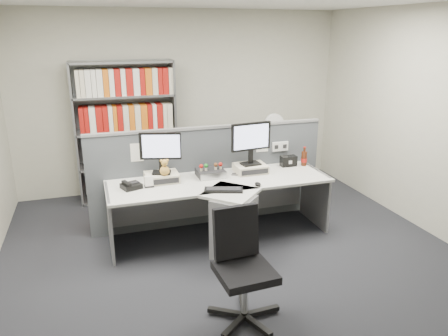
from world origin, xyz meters
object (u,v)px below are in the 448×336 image
object	(u,v)px
mouse	(258,184)
monitor_right	(251,140)
monitor_left	(161,149)
cola_bottle	(304,159)
desktop_pc	(211,173)
keyboard	(224,190)
shelving_unit	(126,134)
desk	(225,208)
filing_cabinet	(272,170)
desk_fan	(273,127)
desk_phone	(131,186)
office_chair	(242,263)
desk_calendar	(149,183)
speaker	(288,161)

from	to	relation	value
mouse	monitor_right	bearing A→B (deg)	78.86
monitor_right	monitor_left	bearing A→B (deg)	-180.00
cola_bottle	desktop_pc	bearing A→B (deg)	-177.78
keyboard	shelving_unit	size ratio (longest dim) A/B	0.22
desk	keyboard	xyz separation A→B (m)	(-0.06, -0.13, 0.28)
desk	shelving_unit	xyz separation A→B (m)	(-0.90, 1.85, 0.52)
cola_bottle	filing_cabinet	bearing A→B (deg)	90.48
keyboard	desk_fan	xyz separation A→B (m)	(1.26, 1.53, 0.30)
keyboard	desk_phone	size ratio (longest dim) A/B	1.79
desktop_pc	mouse	distance (m)	0.63
desk_fan	desk	bearing A→B (deg)	-130.62
mouse	filing_cabinet	xyz separation A→B (m)	(0.85, 1.49, -0.39)
monitor_left	office_chair	bearing A→B (deg)	-77.29
desk	monitor_left	world-z (taller)	monitor_left
keyboard	desk_calendar	distance (m)	0.84
shelving_unit	desk_fan	bearing A→B (deg)	-12.08
monitor_right	desk_fan	world-z (taller)	monitor_right
office_chair	desk	bearing A→B (deg)	78.02
shelving_unit	monitor_right	bearing A→B (deg)	-47.39
desktop_pc	cola_bottle	distance (m)	1.27
desk_calendar	office_chair	xyz separation A→B (m)	(0.55, -1.53, -0.26)
desk	desk_fan	size ratio (longest dim) A/B	4.93
desk_phone	shelving_unit	size ratio (longest dim) A/B	0.12
shelving_unit	desk_fan	xyz separation A→B (m)	(2.10, -0.45, 0.05)
speaker	shelving_unit	bearing A→B (deg)	144.18
desk	desk_calendar	size ratio (longest dim) A/B	20.88
shelving_unit	monitor_left	bearing A→B (deg)	-80.38
desk_calendar	cola_bottle	distance (m)	2.04
mouse	speaker	size ratio (longest dim) A/B	0.51
shelving_unit	filing_cabinet	size ratio (longest dim) A/B	2.86
speaker	desktop_pc	bearing A→B (deg)	-175.29
desktop_pc	filing_cabinet	distance (m)	1.67
desk_phone	speaker	size ratio (longest dim) A/B	1.24
desk_phone	office_chair	size ratio (longest dim) A/B	0.26
speaker	cola_bottle	world-z (taller)	cola_bottle
desk	desk_phone	distance (m)	1.09
mouse	speaker	distance (m)	0.86
desk	mouse	size ratio (longest dim) A/B	25.30
desktop_pc	desk_phone	bearing A→B (deg)	-172.36
monitor_left	office_chair	size ratio (longest dim) A/B	0.50
cola_bottle	office_chair	size ratio (longest dim) A/B	0.26
cola_bottle	office_chair	distance (m)	2.29
desk_calendar	filing_cabinet	xyz separation A→B (m)	(2.02, 1.16, -0.42)
mouse	shelving_unit	size ratio (longest dim) A/B	0.05
speaker	monitor_right	bearing A→B (deg)	-170.96
mouse	speaker	xyz separation A→B (m)	(0.65, 0.56, 0.05)
monitor_right	office_chair	xyz separation A→B (m)	(-0.72, -1.68, -0.62)
monitor_right	speaker	world-z (taller)	monitor_right
mouse	desk_phone	xyz separation A→B (m)	(-1.37, 0.35, 0.01)
speaker	filing_cabinet	bearing A→B (deg)	78.21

